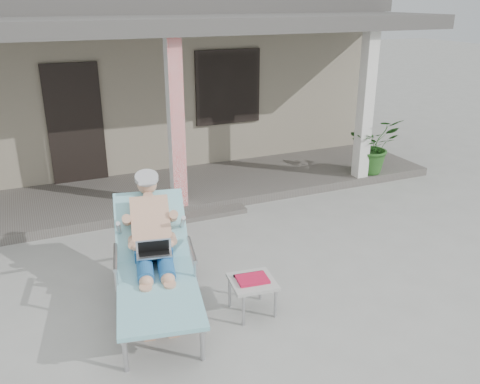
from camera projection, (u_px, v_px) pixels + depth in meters
name	position (u px, v px, depth m)	size (l,w,h in m)	color
ground	(230.00, 275.00, 6.42)	(60.00, 60.00, 0.00)	#9E9E99
house	(120.00, 74.00, 11.38)	(10.40, 5.40, 3.30)	gray
porch_deck	(166.00, 191.00, 8.96)	(10.00, 2.00, 0.15)	#605B56
porch_overhang	(157.00, 31.00, 7.94)	(10.00, 2.30, 2.85)	silver
porch_step	(186.00, 217.00, 7.99)	(2.00, 0.30, 0.07)	#605B56
lounger	(153.00, 233.00, 5.52)	(1.21, 2.28, 1.43)	#B7B7BC
side_table	(252.00, 283.00, 5.54)	(0.53, 0.53, 0.43)	#AEAEA9
potted_palm	(372.00, 145.00, 9.54)	(0.95, 0.82, 1.06)	#26591E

